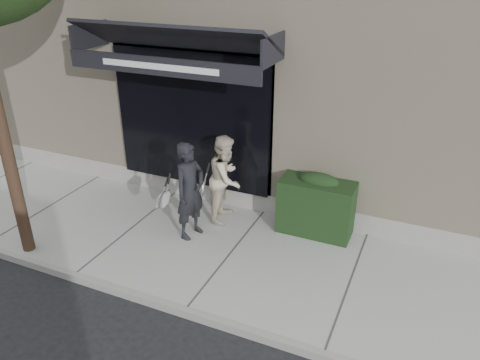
% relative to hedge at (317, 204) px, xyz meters
% --- Properties ---
extents(ground, '(80.00, 80.00, 0.00)m').
position_rel_hedge_xyz_m(ground, '(-1.10, -1.25, -0.66)').
color(ground, black).
rests_on(ground, ground).
extents(sidewalk, '(20.00, 3.00, 0.12)m').
position_rel_hedge_xyz_m(sidewalk, '(-1.10, -1.25, -0.60)').
color(sidewalk, '#A4A49E').
rests_on(sidewalk, ground).
extents(curb, '(20.00, 0.10, 0.14)m').
position_rel_hedge_xyz_m(curb, '(-1.10, -2.80, -0.59)').
color(curb, gray).
rests_on(curb, ground).
extents(building_facade, '(14.30, 8.04, 5.64)m').
position_rel_hedge_xyz_m(building_facade, '(-1.11, 3.71, 2.08)').
color(building_facade, beige).
rests_on(building_facade, ground).
extents(hedge, '(1.30, 0.70, 1.14)m').
position_rel_hedge_xyz_m(hedge, '(0.00, 0.00, 0.00)').
color(hedge, black).
rests_on(hedge, sidewalk).
extents(pedestrian_front, '(0.80, 0.84, 1.75)m').
position_rel_hedge_xyz_m(pedestrian_front, '(-1.98, -1.03, 0.34)').
color(pedestrian_front, black).
rests_on(pedestrian_front, sidewalk).
extents(pedestrian_back, '(0.74, 0.96, 1.65)m').
position_rel_hedge_xyz_m(pedestrian_back, '(-1.68, -0.23, 0.29)').
color(pedestrian_back, beige).
rests_on(pedestrian_back, sidewalk).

